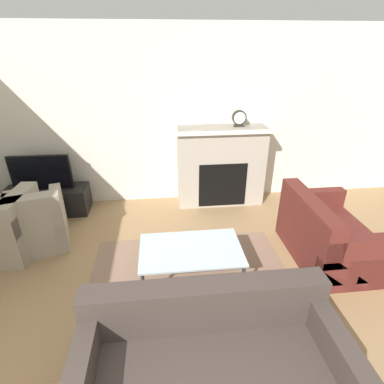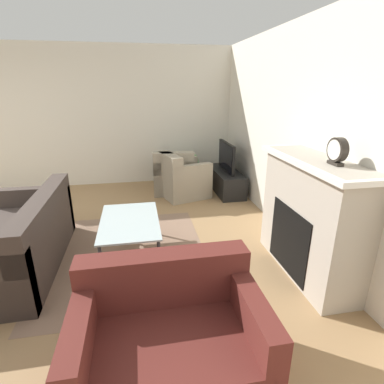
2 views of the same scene
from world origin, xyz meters
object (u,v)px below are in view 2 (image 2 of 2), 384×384
object	(u,v)px
potted_plant	(190,167)
mantel_clock	(337,151)
couch_loveseat	(170,343)
armchair_by_window	(173,176)
coffee_table	(130,224)
tv	(226,157)
couch_sectional	(19,243)
armchair_accent	(183,181)

from	to	relation	value
potted_plant	mantel_clock	size ratio (longest dim) A/B	2.80
couch_loveseat	armchair_by_window	size ratio (longest dim) A/B	1.42
couch_loveseat	coffee_table	distance (m)	1.72
tv	couch_loveseat	bearing A→B (deg)	-22.00
tv	potted_plant	bearing A→B (deg)	-128.02
potted_plant	mantel_clock	world-z (taller)	mantel_clock
couch_sectional	coffee_table	size ratio (longest dim) A/B	1.71
couch_sectional	potted_plant	distance (m)	3.50
armchair_accent	coffee_table	bearing A→B (deg)	137.68
coffee_table	potted_plant	world-z (taller)	potted_plant
armchair_by_window	armchair_accent	bearing A→B (deg)	115.46
mantel_clock	potted_plant	bearing A→B (deg)	-168.50
armchair_accent	potted_plant	size ratio (longest dim) A/B	1.37
couch_sectional	potted_plant	xyz separation A→B (m)	(-2.56, 2.39, 0.09)
couch_sectional	armchair_accent	xyz separation A→B (m)	(-1.94, 2.15, 0.01)
couch_sectional	potted_plant	bearing A→B (deg)	137.07
tv	mantel_clock	size ratio (longest dim) A/B	3.58
tv	mantel_clock	world-z (taller)	mantel_clock
tv	armchair_by_window	world-z (taller)	tv
couch_sectional	couch_loveseat	bearing A→B (deg)	41.70
couch_loveseat	armchair_accent	size ratio (longest dim) A/B	1.31
tv	potted_plant	xyz separation A→B (m)	(-0.48, -0.62, -0.30)
coffee_table	armchair_by_window	bearing A→B (deg)	160.64
tv	mantel_clock	bearing A→B (deg)	1.68
armchair_by_window	mantel_clock	bearing A→B (deg)	113.00
armchair_by_window	armchair_accent	xyz separation A→B (m)	(0.35, 0.13, 0.00)
armchair_by_window	tv	bearing A→B (deg)	172.67
couch_sectional	armchair_by_window	world-z (taller)	same
couch_loveseat	mantel_clock	distance (m)	2.09
armchair_accent	coffee_table	xyz separation A→B (m)	(1.92, -0.93, 0.11)
tv	armchair_by_window	size ratio (longest dim) A/B	1.01
armchair_by_window	mantel_clock	world-z (taller)	mantel_clock
couch_sectional	armchair_accent	bearing A→B (deg)	132.04
mantel_clock	tv	bearing A→B (deg)	-178.32
armchair_accent	potted_plant	xyz separation A→B (m)	(-0.63, 0.24, 0.08)
armchair_accent	coffee_table	world-z (taller)	armchair_accent
couch_loveseat	mantel_clock	world-z (taller)	mantel_clock
tv	armchair_accent	world-z (taller)	tv
tv	coffee_table	xyz separation A→B (m)	(2.06, -1.79, -0.27)
coffee_table	potted_plant	xyz separation A→B (m)	(-2.55, 1.17, -0.04)
armchair_accent	coffee_table	distance (m)	2.13
couch_sectional	coffee_table	xyz separation A→B (m)	(-0.02, 1.22, 0.13)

